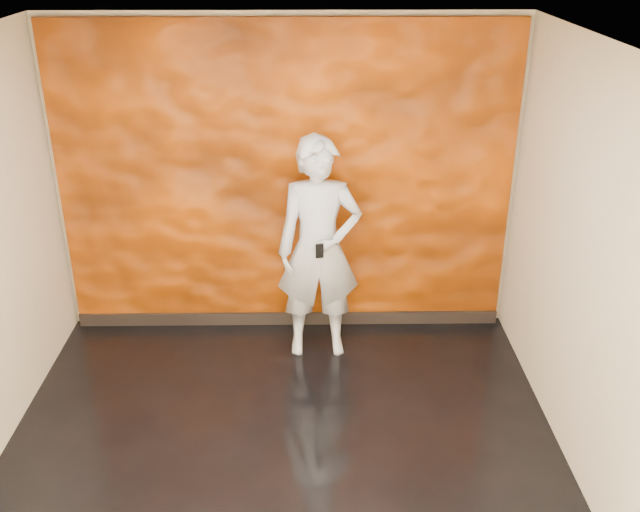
{
  "coord_description": "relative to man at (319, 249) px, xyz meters",
  "views": [
    {
      "loc": [
        0.21,
        -3.88,
        3.42
      ],
      "look_at": [
        0.28,
        1.24,
        1.02
      ],
      "focal_mm": 40.0,
      "sensor_mm": 36.0,
      "label": 1
    }
  ],
  "objects": [
    {
      "name": "phone",
      "position": [
        0.0,
        -0.26,
        0.11
      ],
      "size": [
        0.07,
        0.02,
        0.12
      ],
      "primitive_type": "cube",
      "rotation": [
        0.0,
        0.0,
        0.18
      ],
      "color": "black",
      "rests_on": "man"
    },
    {
      "name": "feature_wall",
      "position": [
        -0.28,
        0.46,
        0.42
      ],
      "size": [
        3.9,
        0.06,
        2.75
      ],
      "primitive_type": "cube",
      "color": "#D44E00",
      "rests_on": "ground"
    },
    {
      "name": "baseboard",
      "position": [
        -0.28,
        0.42,
        -0.9
      ],
      "size": [
        3.9,
        0.04,
        0.12
      ],
      "primitive_type": "cube",
      "color": "black",
      "rests_on": "ground"
    },
    {
      "name": "man",
      "position": [
        0.0,
        0.0,
        0.0
      ],
      "size": [
        0.72,
        0.49,
        1.92
      ],
      "primitive_type": "imported",
      "rotation": [
        0.0,
        0.0,
        0.04
      ],
      "color": "#A2A8B2",
      "rests_on": "ground"
    },
    {
      "name": "room",
      "position": [
        -0.28,
        -1.5,
        0.44
      ],
      "size": [
        4.02,
        4.02,
        2.81
      ],
      "color": "black",
      "rests_on": "ground"
    }
  ]
}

